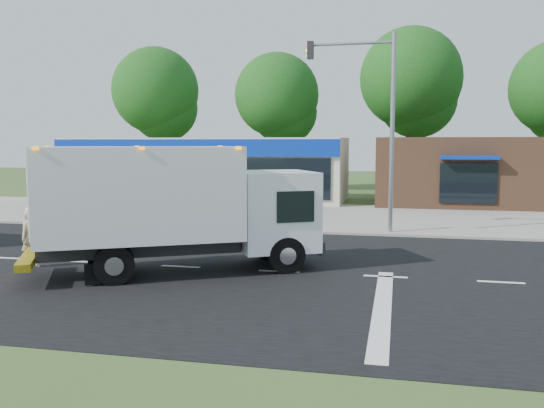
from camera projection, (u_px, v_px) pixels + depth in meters
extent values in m
plane|color=#385123|center=(279.00, 272.00, 16.49)|extent=(120.00, 120.00, 0.00)
cube|color=black|center=(279.00, 272.00, 16.49)|extent=(60.00, 14.00, 0.02)
cube|color=gray|center=(318.00, 228.00, 24.45)|extent=(60.00, 2.40, 0.12)
cube|color=gray|center=(333.00, 213.00, 30.09)|extent=(60.00, 9.00, 0.02)
cube|color=silver|center=(4.00, 258.00, 18.42)|extent=(1.20, 0.15, 0.01)
cube|color=silver|center=(89.00, 262.00, 17.78)|extent=(1.20, 0.15, 0.01)
cube|color=silver|center=(181.00, 266.00, 17.13)|extent=(1.20, 0.15, 0.01)
cube|color=silver|center=(279.00, 271.00, 16.49)|extent=(1.20, 0.15, 0.01)
cube|color=silver|center=(386.00, 276.00, 15.85)|extent=(1.20, 0.15, 0.01)
cube|color=silver|center=(501.00, 282.00, 15.21)|extent=(1.20, 0.15, 0.01)
cube|color=silver|center=(382.00, 307.00, 12.94)|extent=(0.40, 7.00, 0.01)
cube|color=black|center=(142.00, 247.00, 16.15)|extent=(5.33, 3.55, 0.38)
cube|color=white|center=(274.00, 210.00, 17.11)|extent=(3.04, 3.11, 2.30)
cube|color=black|center=(307.00, 202.00, 17.36)|extent=(1.13, 1.91, 0.98)
cube|color=white|center=(140.00, 193.00, 15.99)|extent=(6.06, 4.90, 2.57)
cube|color=silver|center=(34.00, 198.00, 15.25)|extent=(1.09, 1.96, 2.08)
cube|color=yellow|center=(29.00, 259.00, 15.37)|extent=(1.58, 2.49, 0.20)
cube|color=orange|center=(139.00, 148.00, 15.86)|extent=(5.89, 4.84, 0.09)
cylinder|color=black|center=(267.00, 243.00, 18.24)|extent=(1.08, 0.79, 1.05)
cylinder|color=black|center=(286.00, 255.00, 16.25)|extent=(1.08, 0.79, 1.05)
cylinder|color=black|center=(113.00, 250.00, 17.01)|extent=(1.08, 0.79, 1.05)
cylinder|color=black|center=(114.00, 265.00, 14.92)|extent=(1.08, 0.79, 1.05)
imported|color=tan|center=(32.00, 239.00, 16.98)|extent=(0.69, 0.76, 1.74)
sphere|color=white|center=(30.00, 211.00, 16.89)|extent=(0.28, 0.28, 0.28)
cube|color=beige|center=(207.00, 169.00, 37.63)|extent=(18.00, 6.00, 4.00)
cube|color=#06299C|center=(190.00, 148.00, 34.52)|extent=(18.00, 0.30, 1.00)
cube|color=black|center=(190.00, 178.00, 34.71)|extent=(17.00, 0.12, 2.40)
cube|color=#382316|center=(463.00, 171.00, 34.20)|extent=(10.00, 6.00, 4.00)
cube|color=#06299C|center=(469.00, 157.00, 31.10)|extent=(3.00, 1.20, 0.20)
cube|color=black|center=(468.00, 183.00, 31.30)|extent=(3.00, 0.12, 2.20)
cylinder|color=gray|center=(392.00, 135.00, 22.81)|extent=(0.18, 0.18, 8.00)
cylinder|color=gray|center=(350.00, 44.00, 22.79)|extent=(3.40, 0.12, 0.12)
cube|color=black|center=(310.00, 50.00, 23.15)|extent=(0.25, 0.25, 0.70)
cylinder|color=#332114|center=(157.00, 143.00, 46.72)|extent=(0.56, 0.56, 7.35)
sphere|color=#164F16|center=(155.00, 91.00, 46.28)|extent=(6.93, 6.93, 6.93)
sphere|color=#164F16|center=(164.00, 108.00, 46.80)|extent=(5.46, 5.46, 5.46)
cylinder|color=#332114|center=(277.00, 146.00, 44.60)|extent=(0.56, 0.56, 6.86)
sphere|color=#164F16|center=(277.00, 95.00, 44.19)|extent=(6.47, 6.47, 6.47)
sphere|color=#164F16|center=(284.00, 112.00, 44.70)|extent=(5.10, 5.10, 5.10)
cylinder|color=#332114|center=(409.00, 140.00, 42.41)|extent=(0.56, 0.56, 7.84)
sphere|color=#164F16|center=(411.00, 78.00, 41.94)|extent=(7.39, 7.39, 7.39)
sphere|color=#164F16|center=(417.00, 99.00, 42.47)|extent=(5.82, 5.82, 5.82)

